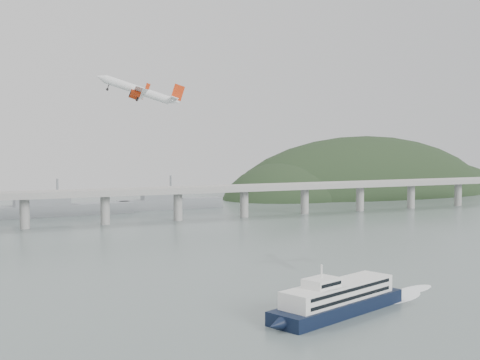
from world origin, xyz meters
name	(u,v)px	position (x,y,z in m)	size (l,w,h in m)	color
ground	(299,280)	(0.00, 0.00, 0.00)	(900.00, 900.00, 0.00)	slate
bridge	(148,196)	(-1.15, 200.00, 17.65)	(800.00, 22.00, 23.90)	gray
headland	(377,212)	(285.18, 331.75, -19.34)	(365.00, 155.00, 156.00)	black
ferry	(338,299)	(-13.14, -47.09, 4.50)	(84.55, 38.04, 16.59)	black
airliner	(140,91)	(-42.88, 70.52, 76.67)	(40.04, 36.79, 15.28)	white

